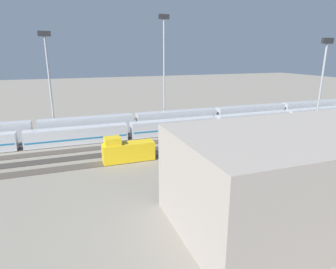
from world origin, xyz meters
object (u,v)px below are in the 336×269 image
train_on_track_1 (175,127)px  light_mast_1 (322,77)px  train_on_track_4 (127,151)px  train_on_track_0 (177,120)px  light_mast_0 (164,59)px  light_mast_2 (48,71)px

train_on_track_1 → light_mast_1: light_mast_1 is taller
train_on_track_4 → train_on_track_0: same height
train_on_track_1 → light_mast_0: 18.65m
light_mast_1 → light_mast_2: size_ratio=0.93×
train_on_track_4 → light_mast_1: 45.85m
light_mast_0 → light_mast_2: size_ratio=1.19×
train_on_track_4 → light_mast_1: bearing=175.8°
light_mast_0 → light_mast_1: 38.54m
light_mast_2 → light_mast_0: bearing=-179.1°
train_on_track_4 → train_on_track_0: (-18.43, -20.00, 0.46)m
light_mast_0 → light_mast_1: light_mast_0 is taller
train_on_track_0 → light_mast_0: light_mast_0 is taller
train_on_track_4 → light_mast_2: size_ratio=0.39×
train_on_track_4 → light_mast_2: 29.72m
train_on_track_1 → train_on_track_0: (-2.73, -5.00, 0.62)m
train_on_track_1 → light_mast_2: (29.28, -7.32, 14.33)m
train_on_track_0 → light_mast_2: size_ratio=4.72×
train_on_track_1 → train_on_track_0: size_ratio=1.00×
light_mast_1 → light_mast_2: light_mast_2 is taller
train_on_track_1 → light_mast_2: 33.41m
train_on_track_4 → light_mast_0: size_ratio=0.33×
train_on_track_4 → train_on_track_1: bearing=-136.3°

